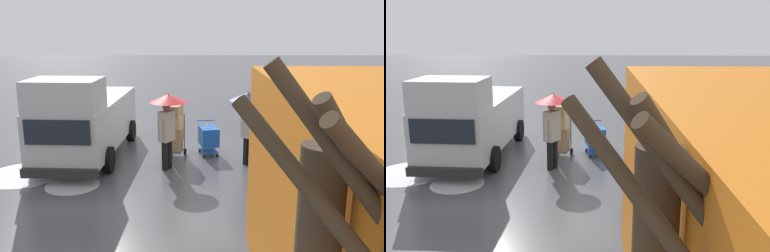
# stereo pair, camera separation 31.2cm
# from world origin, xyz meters

# --- Properties ---
(ground_plane) EXTENTS (90.00, 90.00, 0.00)m
(ground_plane) POSITION_xyz_m (0.00, 0.00, 0.00)
(ground_plane) COLOR #4C4C51
(slush_patch_near_cluster) EXTENTS (2.05, 2.05, 0.01)m
(slush_patch_near_cluster) POSITION_xyz_m (4.70, 1.88, 0.00)
(slush_patch_near_cluster) COLOR silver
(slush_patch_near_cluster) RESTS_ON ground
(slush_patch_under_van) EXTENTS (1.35, 1.35, 0.01)m
(slush_patch_under_van) POSITION_xyz_m (3.15, 2.60, 0.00)
(slush_patch_under_van) COLOR #ADAFB5
(slush_patch_under_van) RESTS_ON ground
(cargo_van_parked_right) EXTENTS (2.36, 5.42, 2.60)m
(cargo_van_parked_right) POSITION_xyz_m (3.35, 0.23, 1.18)
(cargo_van_parked_right) COLOR #B7BABF
(cargo_van_parked_right) RESTS_ON ground
(shopping_cart_vendor) EXTENTS (0.70, 0.91, 1.04)m
(shopping_cart_vendor) POSITION_xyz_m (-0.37, 0.01, 0.57)
(shopping_cart_vendor) COLOR #1951B2
(shopping_cart_vendor) RESTS_ON ground
(hand_dolly_boxes) EXTENTS (0.65, 0.79, 1.62)m
(hand_dolly_boxes) POSITION_xyz_m (0.66, 0.25, 0.91)
(hand_dolly_boxes) COLOR #515156
(hand_dolly_boxes) RESTS_ON ground
(pedestrian_pink_side) EXTENTS (1.04, 1.04, 2.15)m
(pedestrian_pink_side) POSITION_xyz_m (0.81, 1.30, 1.58)
(pedestrian_pink_side) COLOR black
(pedestrian_pink_side) RESTS_ON ground
(pedestrian_black_side) EXTENTS (1.04, 1.04, 2.15)m
(pedestrian_black_side) POSITION_xyz_m (-1.46, 0.97, 1.58)
(pedestrian_black_side) COLOR black
(pedestrian_black_side) RESTS_ON ground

